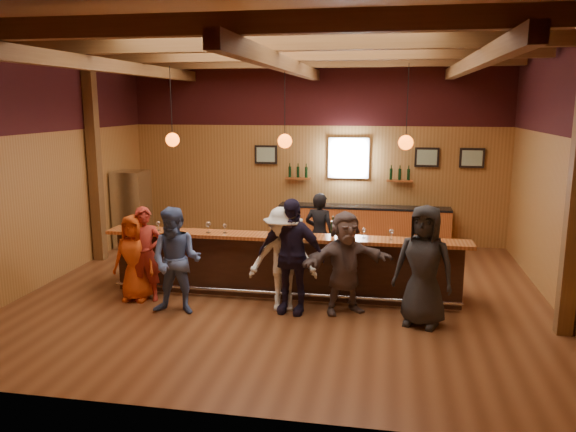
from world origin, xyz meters
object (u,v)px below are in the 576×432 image
Objects in this scene: customer_denim at (176,261)px; bartender at (319,234)px; back_bar_cabinet at (363,226)px; ice_bucket at (296,229)px; customer_navy at (291,256)px; stainless_fridge at (132,209)px; customer_orange at (135,258)px; customer_brown at (345,263)px; bar_counter at (287,263)px; customer_redvest at (145,254)px; bottle_a at (333,228)px; customer_white at (283,259)px; customer_dark at (424,266)px.

customer_denim reaches higher than bartender.
ice_bucket is (-0.96, -3.92, 0.76)m from back_bar_cabinet.
customer_navy is at bearing 98.40° from bartender.
stainless_fridge is at bearing 149.45° from customer_navy.
back_bar_cabinet is 2.57m from bartender.
ice_bucket is (2.70, 0.55, 0.49)m from customer_orange.
customer_orange is 0.90× the size of customer_brown.
bar_counter is 2.48m from customer_redvest.
bartender is at bearing 106.64° from bottle_a.
stainless_fridge reaches higher than ice_bucket.
ice_bucket is at bearing 95.45° from bartender.
customer_white is (2.38, -0.01, 0.04)m from customer_redvest.
customer_orange is (-3.67, -4.47, 0.27)m from back_bar_cabinet.
customer_denim is 2.68m from bottle_a.
customer_brown reaches higher than customer_redvest.
stainless_fridge is at bearing 120.13° from customer_brown.
ice_bucket is (-0.21, -1.48, 0.42)m from bartender.
bottle_a reaches higher than back_bar_cabinet.
customer_brown is at bearing 121.97° from bartender.
bartender reaches higher than bar_counter.
customer_white is (1.64, 0.47, -0.01)m from customer_denim.
customer_brown is (1.09, -0.86, 0.31)m from bar_counter.
bottle_a is at bearing 84.03° from customer_brown.
customer_orange is 4.79m from customer_dark.
customer_navy is at bearing -166.57° from customer_dark.
customer_brown is at bearing -5.74° from customer_white.
bottle_a is (0.39, -1.30, 0.42)m from bartender.
customer_brown is (-0.09, -4.43, 0.36)m from back_bar_cabinet.
customer_redvest is at bearing -166.95° from bottle_a.
stainless_fridge is 1.11× the size of bartender.
customer_denim is (-2.73, -4.94, 0.39)m from back_bar_cabinet.
stainless_fridge is 5.17m from ice_bucket.
ice_bucket is (0.22, -0.35, 0.71)m from bar_counter.
customer_denim is 3.85m from customer_dark.
bartender is (2.72, 2.02, 0.00)m from customer_redvest.
customer_orange is at bearing -174.10° from customer_navy.
bartender is at bearing 80.89° from customer_brown.
bartender is (-1.86, 2.30, -0.12)m from customer_dark.
customer_redvest is 3.22m from bottle_a.
stainless_fridge is at bearing 122.23° from customer_denim.
customer_denim is at bearing -160.40° from customer_navy.
bottle_a is at bearing 120.26° from bartender.
bottle_a is at bearing 62.41° from customer_navy.
customer_denim reaches higher than customer_white.
bottle_a is (0.58, 0.82, 0.30)m from customer_navy.
customer_dark is (2.06, -0.18, -0.01)m from customer_navy.
back_bar_cabinet is at bearing 61.34° from customer_brown.
customer_orange is at bearing -168.42° from ice_bucket.
back_bar_cabinet is at bearing 51.03° from customer_orange.
customer_redvest is at bearing 145.68° from customer_denim.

